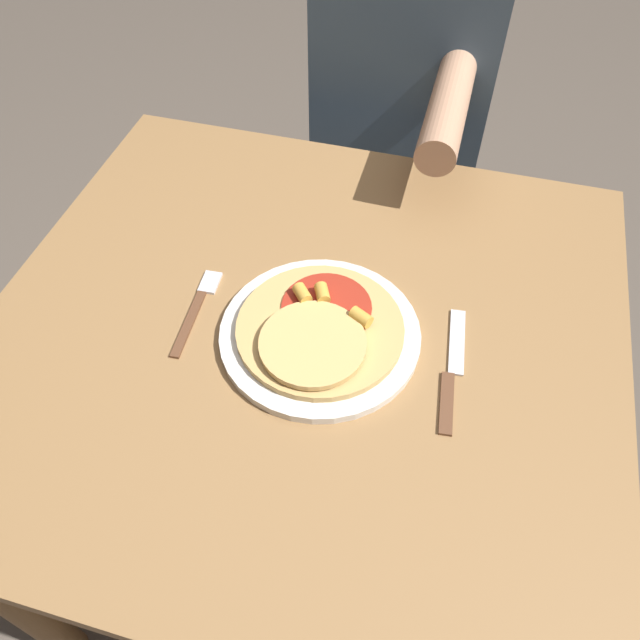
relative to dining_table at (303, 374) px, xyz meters
name	(u,v)px	position (x,y,z in m)	size (l,w,h in m)	color
ground_plane	(309,522)	(0.00, 0.00, -0.65)	(8.00, 8.00, 0.00)	brown
dining_table	(303,374)	(0.00, 0.00, 0.00)	(0.96, 0.92, 0.77)	olive
plate	(320,334)	(0.03, -0.01, 0.13)	(0.30, 0.30, 0.01)	silver
pizza	(319,330)	(0.03, -0.02, 0.15)	(0.25, 0.25, 0.04)	tan
fork	(198,306)	(-0.17, 0.00, 0.13)	(0.03, 0.18, 0.00)	brown
knife	(452,371)	(0.23, -0.02, 0.13)	(0.03, 0.22, 0.00)	brown
person_diner	(402,111)	(0.03, 0.71, 0.07)	(0.38, 0.52, 1.22)	#2D2D38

